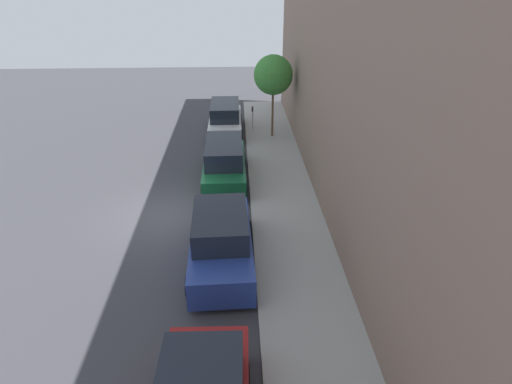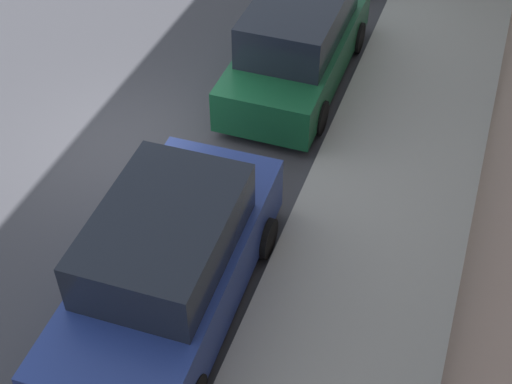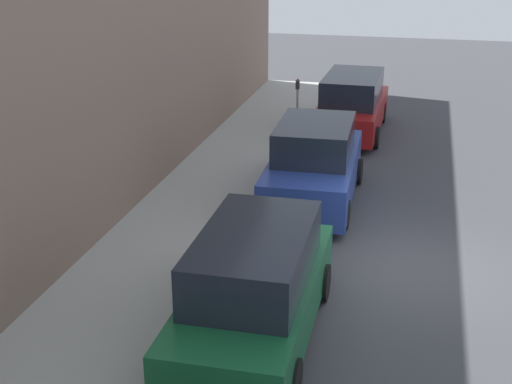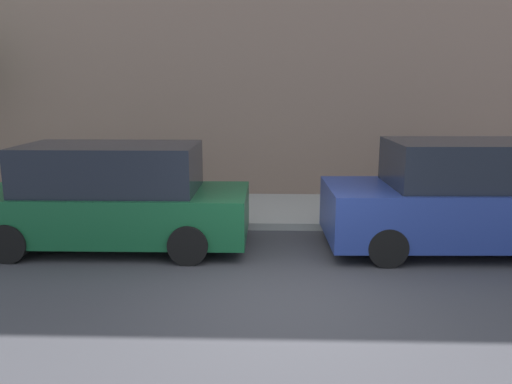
{
  "view_description": "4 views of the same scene",
  "coord_description": "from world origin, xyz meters",
  "px_view_note": "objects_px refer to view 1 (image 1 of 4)",
  "views": [
    {
      "loc": [
        3.04,
        -13.95,
        8.6
      ],
      "look_at": [
        3.7,
        0.01,
        1.0
      ],
      "focal_mm": 28.0,
      "sensor_mm": 36.0,
      "label": 1
    },
    {
      "loc": [
        5.78,
        -8.93,
        8.58
      ],
      "look_at": [
        3.08,
        -1.38,
        1.0
      ],
      "focal_mm": 50.0,
      "sensor_mm": 36.0,
      "label": 2
    },
    {
      "loc": [
        0.0,
        13.04,
        6.47
      ],
      "look_at": [
        3.3,
        -0.85,
        1.0
      ],
      "focal_mm": 50.0,
      "sensor_mm": 36.0,
      "label": 3
    },
    {
      "loc": [
        -6.39,
        0.24,
        2.92
      ],
      "look_at": [
        2.62,
        0.53,
        1.0
      ],
      "focal_mm": 35.0,
      "sensor_mm": 36.0,
      "label": 4
    }
  ],
  "objects_px": {
    "parked_minivan_fourth": "(225,119)",
    "parked_minivan_third": "(225,162)",
    "street_tree": "(273,75)",
    "parking_meter_far": "(252,115)",
    "parked_suv_second": "(221,240)"
  },
  "relations": [
    {
      "from": "parking_meter_far",
      "to": "street_tree",
      "type": "relative_size",
      "value": 0.31
    },
    {
      "from": "parking_meter_far",
      "to": "parked_suv_second",
      "type": "bearing_deg",
      "value": -96.79
    },
    {
      "from": "parked_minivan_fourth",
      "to": "street_tree",
      "type": "xyz_separation_m",
      "value": [
        2.79,
        -0.97,
        2.8
      ]
    },
    {
      "from": "parked_minivan_third",
      "to": "parked_suv_second",
      "type": "bearing_deg",
      "value": -89.72
    },
    {
      "from": "parked_minivan_fourth",
      "to": "parking_meter_far",
      "type": "height_order",
      "value": "parked_minivan_fourth"
    },
    {
      "from": "parked_minivan_third",
      "to": "street_tree",
      "type": "bearing_deg",
      "value": 63.71
    },
    {
      "from": "parked_minivan_fourth",
      "to": "street_tree",
      "type": "bearing_deg",
      "value": -19.13
    },
    {
      "from": "parked_minivan_third",
      "to": "parking_meter_far",
      "type": "distance_m",
      "value": 6.87
    },
    {
      "from": "parked_minivan_third",
      "to": "street_tree",
      "type": "relative_size",
      "value": 1.05
    },
    {
      "from": "parked_minivan_third",
      "to": "parking_meter_far",
      "type": "relative_size",
      "value": 3.36
    },
    {
      "from": "parked_minivan_fourth",
      "to": "parking_meter_far",
      "type": "relative_size",
      "value": 3.35
    },
    {
      "from": "parked_minivan_third",
      "to": "parked_minivan_fourth",
      "type": "distance_m",
      "value": 6.43
    },
    {
      "from": "parked_suv_second",
      "to": "parked_minivan_third",
      "type": "xyz_separation_m",
      "value": [
        -0.03,
        6.29,
        -0.01
      ]
    },
    {
      "from": "parked_minivan_fourth",
      "to": "street_tree",
      "type": "distance_m",
      "value": 4.07
    },
    {
      "from": "parked_minivan_fourth",
      "to": "parked_minivan_third",
      "type": "bearing_deg",
      "value": -89.19
    }
  ]
}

